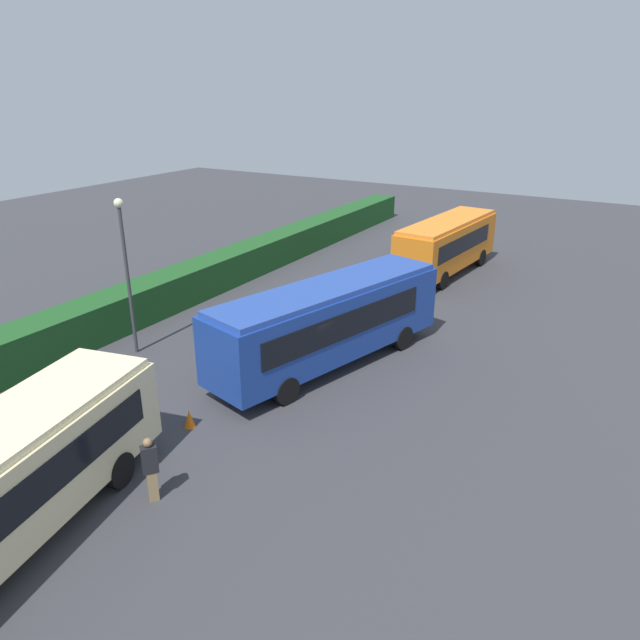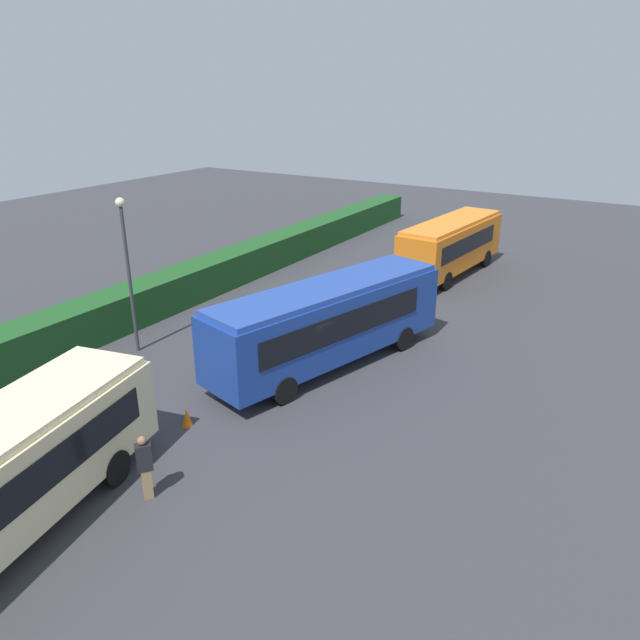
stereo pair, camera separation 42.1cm
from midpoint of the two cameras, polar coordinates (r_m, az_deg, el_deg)
name	(u,v)px [view 2 (the right image)]	position (r m, az deg, el deg)	size (l,w,h in m)	color
ground_plane	(311,371)	(23.01, -0.35, -4.90)	(86.96, 86.96, 0.00)	#38383D
bus_blue	(328,320)	(22.80, 1.34, 0.03)	(10.71, 5.12, 3.28)	navy
bus_orange	(451,244)	(35.03, 12.75, 7.14)	(9.07, 3.19, 3.14)	orange
person_center	(145,465)	(16.64, -15.67, -13.22)	(0.48, 0.45, 1.88)	olive
hedge_row	(133,305)	(28.51, -17.04, 1.37)	(55.48, 1.79, 1.72)	#1D4F21
traffic_cone	(187,417)	(19.85, -12.00, -9.09)	(0.36, 0.36, 0.60)	orange
lamppost	(127,260)	(24.51, -17.47, 5.49)	(0.36, 0.36, 6.31)	#38383D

